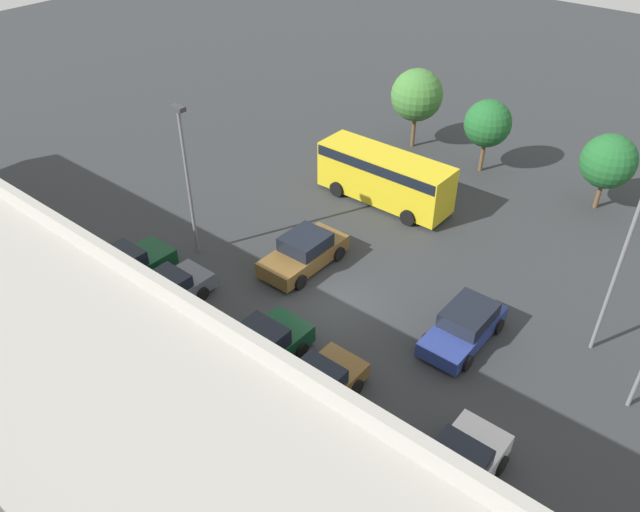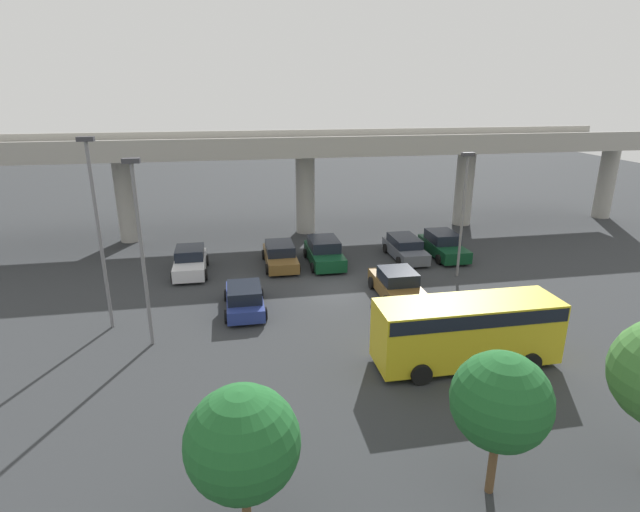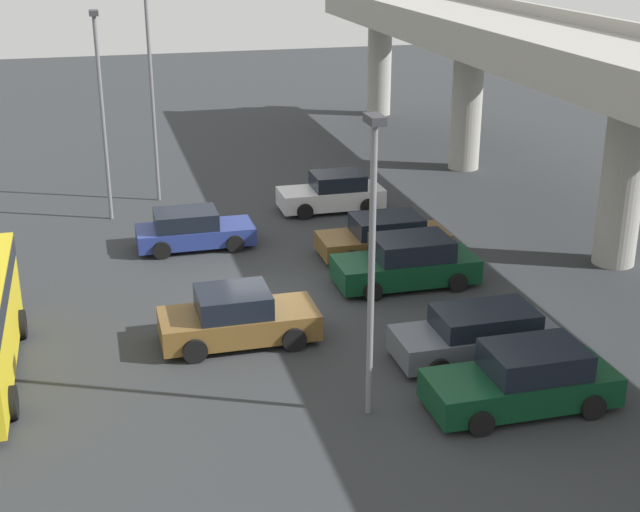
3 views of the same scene
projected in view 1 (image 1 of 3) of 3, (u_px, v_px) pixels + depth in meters
The scene contains 15 objects.
ground_plane at pixel (333, 304), 27.40m from camera, with size 115.31×115.31×0.00m, color #2D3033.
highway_overpass at pixel (26, 367), 15.79m from camera, with size 55.29×6.98×7.79m.
parked_car_0 at pixel (455, 471), 19.67m from camera, with size 2.11×4.37×1.59m.
parked_car_1 at pixel (465, 326), 25.23m from camera, with size 2.10×4.34×1.45m.
parked_car_2 at pixel (310, 392), 22.36m from camera, with size 2.15×4.76×1.48m.
parked_car_3 at pixel (255, 352), 23.90m from camera, with size 2.25×4.77×1.66m.
parked_car_4 at pixel (304, 252), 29.30m from camera, with size 2.23×4.56×1.62m.
parked_car_5 at pixel (160, 295), 26.77m from camera, with size 2.09×4.62×1.47m.
parked_car_6 at pixel (121, 270), 28.15m from camera, with size 2.16×4.81×1.64m.
shuttle_bus at pixel (385, 174), 33.57m from camera, with size 7.56×2.57×2.81m.
lamp_post_near_aisle at pixel (187, 171), 28.04m from camera, with size 0.70×0.35×7.52m.
lamp_post_mid_lot at pixel (625, 249), 22.38m from camera, with size 0.70×0.35×8.33m.
tree_front_left at pixel (608, 161), 32.40m from camera, with size 2.87×2.87×4.23m.
tree_front_centre at pixel (488, 124), 35.72m from camera, with size 2.72×2.72×4.38m.
tree_front_right at pixel (417, 95), 38.19m from camera, with size 3.19×3.19×5.01m.
Camera 1 is at (-12.84, 16.58, 17.76)m, focal length 35.00 mm.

